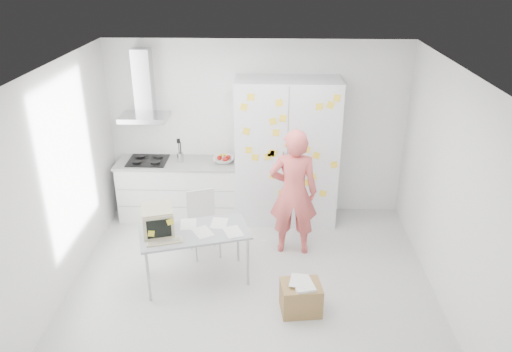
{
  "coord_description": "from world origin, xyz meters",
  "views": [
    {
      "loc": [
        0.23,
        -5.23,
        3.81
      ],
      "look_at": [
        0.03,
        0.73,
        1.14
      ],
      "focal_mm": 35.0,
      "sensor_mm": 36.0,
      "label": 1
    }
  ],
  "objects_px": {
    "desk": "(171,226)",
    "chair": "(203,219)",
    "person": "(293,193)",
    "cardboard_box": "(301,297)"
  },
  "relations": [
    {
      "from": "desk",
      "to": "chair",
      "type": "relative_size",
      "value": 1.62
    },
    {
      "from": "chair",
      "to": "cardboard_box",
      "type": "relative_size",
      "value": 1.81
    },
    {
      "from": "person",
      "to": "cardboard_box",
      "type": "relative_size",
      "value": 3.59
    },
    {
      "from": "person",
      "to": "desk",
      "type": "height_order",
      "value": "person"
    },
    {
      "from": "person",
      "to": "cardboard_box",
      "type": "distance_m",
      "value": 1.48
    },
    {
      "from": "person",
      "to": "cardboard_box",
      "type": "height_order",
      "value": "person"
    },
    {
      "from": "person",
      "to": "desk",
      "type": "relative_size",
      "value": 1.23
    },
    {
      "from": "desk",
      "to": "cardboard_box",
      "type": "distance_m",
      "value": 1.75
    },
    {
      "from": "desk",
      "to": "cardboard_box",
      "type": "height_order",
      "value": "desk"
    },
    {
      "from": "person",
      "to": "chair",
      "type": "relative_size",
      "value": 1.99
    }
  ]
}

